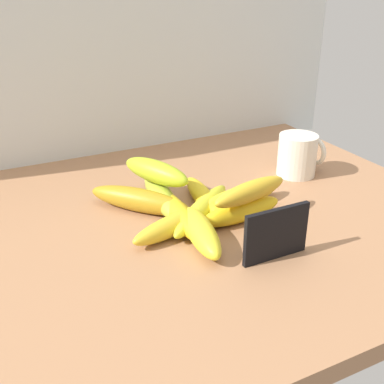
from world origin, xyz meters
The scene contains 15 objects.
counter_top centered at (0.00, 0.00, 1.50)cm, with size 110.00×76.00×3.00cm, color #9F6F4C.
back_wall centered at (0.00, 39.00, 35.00)cm, with size 130.00×2.00×70.00cm, color silver.
chalkboard_sign centered at (12.18, -16.96, 6.86)cm, with size 11.00×1.80×8.40cm.
coffee_mug centered at (35.36, 7.57, 7.38)cm, with size 9.59×8.09×8.76cm.
banana_0 centered at (1.27, -3.86, 4.78)cm, with size 16.44×3.56×3.56cm, color gold.
banana_1 centered at (10.62, 2.88, 4.71)cm, with size 18.59×3.42×3.42cm, color yellow.
banana_2 centered at (-0.69, 6.75, 5.15)cm, with size 19.77×4.29×4.29cm, color #AB811B.
banana_3 centered at (16.58, 0.21, 4.97)cm, with size 18.54×3.95×3.95cm, color yellow.
banana_4 centered at (13.71, -4.80, 4.90)cm, with size 16.40×3.80×3.80cm, color yellow.
banana_5 centered at (3.61, -0.75, 4.88)cm, with size 19.34×3.75×3.75cm, color yellow.
banana_6 centered at (3.79, 7.36, 5.01)cm, with size 19.11×4.03×4.03cm, color #A4B432.
banana_7 centered at (4.06, -8.30, 5.11)cm, with size 15.80×4.22×4.22cm, color yellow.
banana_8 centered at (8.10, -0.95, 4.74)cm, with size 20.96×3.47×3.47cm, color gold.
banana_9 centered at (15.18, -5.17, 8.56)cm, with size 16.19×3.51×3.51cm, color gold.
banana_10 centered at (3.59, 8.69, 9.14)cm, with size 15.13×4.22×4.22cm, color #A8C123.
Camera 1 is at (-26.69, -66.78, 43.46)cm, focal length 44.89 mm.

